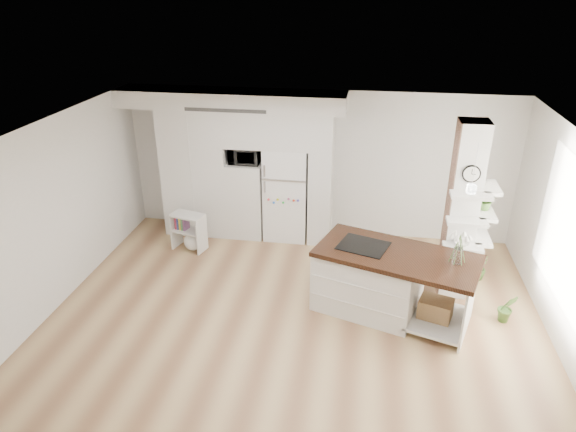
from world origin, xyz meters
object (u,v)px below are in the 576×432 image
(refrigerator, at_px, (287,193))
(kitchen_island, at_px, (377,279))
(floor_plant_a, at_px, (507,308))
(bookshelf, at_px, (190,234))

(refrigerator, bearing_deg, kitchen_island, -52.13)
(kitchen_island, bearing_deg, refrigerator, 145.90)
(kitchen_island, distance_m, floor_plant_a, 1.85)
(floor_plant_a, bearing_deg, bookshelf, 165.19)
(refrigerator, distance_m, kitchen_island, 2.74)
(kitchen_island, height_order, bookshelf, kitchen_island)
(kitchen_island, height_order, floor_plant_a, kitchen_island)
(bookshelf, height_order, floor_plant_a, bookshelf)
(refrigerator, xyz_separation_m, bookshelf, (-1.61, -0.81, -0.58))
(refrigerator, bearing_deg, floor_plant_a, -31.67)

